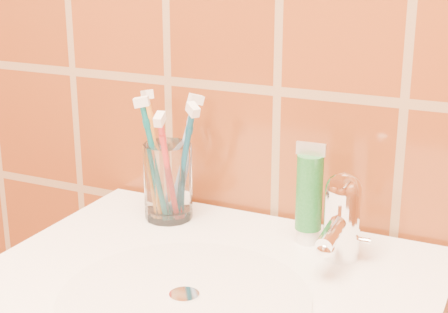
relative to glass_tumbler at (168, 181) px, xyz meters
The scene contains 8 objects.
glass_tumbler is the anchor object (origin of this frame).
toothpaste_tube 0.22m from the glass_tumbler, ahead, with size 0.04×0.04×0.14m.
faucet 0.27m from the glass_tumbler, ahead, with size 0.05×0.11×0.12m.
toothbrush_0 0.04m from the glass_tumbler, 168.67° to the left, with size 0.06×0.05×0.20m, color orange, non-canonical shape.
toothbrush_1 0.04m from the glass_tumbler, 71.75° to the left, with size 0.06×0.06×0.19m, color #7AA5D9, non-canonical shape.
toothbrush_2 0.05m from the glass_tumbler, 18.65° to the right, with size 0.08×0.06×0.20m, color navy, non-canonical shape.
toothbrush_3 0.04m from the glass_tumbler, 128.38° to the right, with size 0.06×0.04×0.20m, color #0C646A, non-canonical shape.
toothbrush_4 0.04m from the glass_tumbler, 59.67° to the right, with size 0.04×0.08×0.18m, color red, non-canonical shape.
Camera 1 is at (0.35, 0.28, 1.25)m, focal length 55.00 mm.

